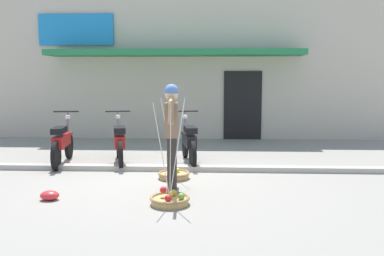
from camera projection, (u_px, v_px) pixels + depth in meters
name	position (u px, v px, depth m)	size (l,w,h in m)	color
ground_plane	(160.00, 179.00, 7.18)	(90.00, 90.00, 0.00)	gray
sidewalk_curb	(165.00, 168.00, 7.87)	(20.00, 0.24, 0.10)	#AEA89C
fruit_vendor	(172.00, 130.00, 6.38)	(0.22, 1.52, 1.70)	#2D2823
fruit_basket_left_side	(170.00, 199.00, 5.73)	(0.57, 0.57, 1.45)	tan
fruit_basket_right_side	(174.00, 174.00, 7.24)	(0.57, 0.57, 1.45)	tan
motorcycle_nearest_shop	(62.00, 143.00, 8.40)	(0.54, 1.81, 1.09)	black
motorcycle_second_in_row	(119.00, 142.00, 8.48)	(0.65, 1.78, 1.09)	black
motorcycle_third_in_row	(189.00, 142.00, 8.50)	(0.56, 1.80, 1.09)	black
storefront_building	(182.00, 70.00, 14.30)	(13.00, 6.00, 4.20)	beige
plastic_litter_bag	(50.00, 195.00, 5.95)	(0.28, 0.22, 0.14)	red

